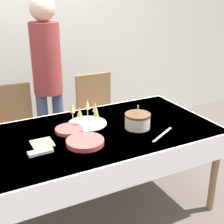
{
  "coord_description": "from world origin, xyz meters",
  "views": [
    {
      "loc": [
        -0.85,
        -2.02,
        1.8
      ],
      "look_at": [
        0.21,
        0.04,
        0.88
      ],
      "focal_mm": 50.0,
      "sensor_mm": 36.0,
      "label": 1
    }
  ],
  "objects": [
    {
      "name": "plate_stack_dessert",
      "position": [
        -0.13,
        0.1,
        0.77
      ],
      "size": [
        0.22,
        0.22,
        0.03
      ],
      "color": "#CC4C47",
      "rests_on": "dining_table"
    },
    {
      "name": "birthday_cake",
      "position": [
        0.38,
        -0.09,
        0.82
      ],
      "size": [
        0.2,
        0.2,
        0.19
      ],
      "color": "beige",
      "rests_on": "dining_table"
    },
    {
      "name": "dining_chair_far_left",
      "position": [
        -0.44,
        0.83,
        0.52
      ],
      "size": [
        0.46,
        0.46,
        0.96
      ],
      "color": "olive",
      "rests_on": "ground_plane"
    },
    {
      "name": "dining_table",
      "position": [
        0.0,
        0.0,
        0.66
      ],
      "size": [
        2.02,
        1.01,
        0.76
      ],
      "color": "white",
      "rests_on": "ground_plane"
    },
    {
      "name": "champagne_tray",
      "position": [
        0.05,
        0.17,
        0.83
      ],
      "size": [
        0.32,
        0.32,
        0.18
      ],
      "color": "silver",
      "rests_on": "dining_table"
    },
    {
      "name": "wall_back",
      "position": [
        0.0,
        1.65,
        1.35
      ],
      "size": [
        8.0,
        0.05,
        2.7
      ],
      "color": "silver",
      "rests_on": "ground_plane"
    },
    {
      "name": "fork_pile",
      "position": [
        -0.43,
        -0.14,
        0.77
      ],
      "size": [
        0.17,
        0.07,
        0.02
      ],
      "color": "silver",
      "rests_on": "dining_table"
    },
    {
      "name": "ground_plane",
      "position": [
        0.0,
        0.0,
        0.0
      ],
      "size": [
        12.0,
        12.0,
        0.0
      ],
      "primitive_type": "plane",
      "color": "#564C47"
    },
    {
      "name": "cake_knife",
      "position": [
        0.48,
        -0.29,
        0.76
      ],
      "size": [
        0.27,
        0.16,
        0.0
      ],
      "color": "silver",
      "rests_on": "dining_table"
    },
    {
      "name": "person_standing",
      "position": [
        -0.06,
        0.86,
        1.06
      ],
      "size": [
        0.28,
        0.28,
        1.75
      ],
      "color": "#3F4C72",
      "rests_on": "ground_plane"
    },
    {
      "name": "plate_stack_main",
      "position": [
        -0.11,
        -0.16,
        0.77
      ],
      "size": [
        0.27,
        0.27,
        0.03
      ],
      "color": "#CC4C47",
      "rests_on": "dining_table"
    },
    {
      "name": "dining_chair_far_right",
      "position": [
        0.45,
        0.83,
        0.52
      ],
      "size": [
        0.42,
        0.42,
        0.96
      ],
      "color": "olive",
      "rests_on": "ground_plane"
    },
    {
      "name": "napkin_pile",
      "position": [
        -0.38,
        -0.02,
        0.76
      ],
      "size": [
        0.15,
        0.15,
        0.01
      ],
      "color": "#E0D166",
      "rests_on": "dining_table"
    }
  ]
}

